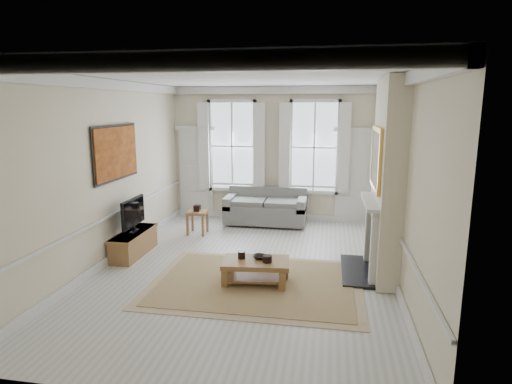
% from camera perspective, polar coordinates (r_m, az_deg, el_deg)
% --- Properties ---
extents(floor, '(7.20, 7.20, 0.00)m').
position_cam_1_polar(floor, '(7.93, -1.39, -10.21)').
color(floor, '#B7B5AD').
rests_on(floor, ground).
extents(ceiling, '(7.20, 7.20, 0.00)m').
position_cam_1_polar(ceiling, '(7.38, -1.53, 15.12)').
color(ceiling, white).
rests_on(ceiling, back_wall).
extents(back_wall, '(5.20, 0.00, 5.20)m').
position_cam_1_polar(back_wall, '(10.99, 2.26, 5.04)').
color(back_wall, beige).
rests_on(back_wall, floor).
extents(left_wall, '(0.00, 7.20, 7.20)m').
position_cam_1_polar(left_wall, '(8.38, -19.19, 2.39)').
color(left_wall, beige).
rests_on(left_wall, floor).
extents(right_wall, '(0.00, 7.20, 7.20)m').
position_cam_1_polar(right_wall, '(7.42, 18.65, 1.33)').
color(right_wall, beige).
rests_on(right_wall, floor).
extents(window_left, '(1.26, 0.20, 2.20)m').
position_cam_1_polar(window_left, '(11.11, -3.18, 6.14)').
color(window_left, '#B2BCC6').
rests_on(window_left, back_wall).
extents(window_right, '(1.26, 0.20, 2.20)m').
position_cam_1_polar(window_right, '(10.83, 7.77, 5.91)').
color(window_right, '#B2BCC6').
rests_on(window_right, back_wall).
extents(door_left, '(0.90, 0.08, 2.30)m').
position_cam_1_polar(door_left, '(11.48, -8.00, 2.44)').
color(door_left, silver).
rests_on(door_left, floor).
extents(door_right, '(0.90, 0.08, 2.30)m').
position_cam_1_polar(door_right, '(10.95, 12.91, 1.82)').
color(door_right, silver).
rests_on(door_right, floor).
extents(painting, '(0.05, 1.66, 1.06)m').
position_cam_1_polar(painting, '(8.57, -18.14, 5.02)').
color(painting, '#BB6520').
rests_on(painting, left_wall).
extents(chimney_breast, '(0.35, 1.70, 3.38)m').
position_cam_1_polar(chimney_breast, '(7.59, 17.13, 1.64)').
color(chimney_breast, beige).
rests_on(chimney_breast, floor).
extents(hearth, '(0.55, 1.50, 0.05)m').
position_cam_1_polar(hearth, '(7.99, 13.34, -10.17)').
color(hearth, black).
rests_on(hearth, floor).
extents(fireplace, '(0.21, 1.45, 1.33)m').
position_cam_1_polar(fireplace, '(7.78, 15.05, -5.34)').
color(fireplace, silver).
rests_on(fireplace, floor).
extents(mirror, '(0.06, 1.26, 1.06)m').
position_cam_1_polar(mirror, '(7.51, 15.65, 4.33)').
color(mirror, gold).
rests_on(mirror, chimney_breast).
extents(sofa, '(2.00, 0.98, 0.90)m').
position_cam_1_polar(sofa, '(10.76, 1.35, -2.29)').
color(sofa, slate).
rests_on(sofa, floor).
extents(side_table, '(0.48, 0.48, 0.54)m').
position_cam_1_polar(side_table, '(9.97, -7.83, -3.14)').
color(side_table, brown).
rests_on(side_table, floor).
extents(rug, '(3.50, 2.60, 0.02)m').
position_cam_1_polar(rug, '(7.31, -0.03, -12.04)').
color(rug, olive).
rests_on(rug, floor).
extents(coffee_table, '(1.16, 0.75, 0.41)m').
position_cam_1_polar(coffee_table, '(7.19, -0.03, -9.69)').
color(coffee_table, brown).
rests_on(coffee_table, rug).
extents(ceramic_pot_a, '(0.13, 0.13, 0.13)m').
position_cam_1_polar(ceramic_pot_a, '(7.23, -1.94, -8.37)').
color(ceramic_pot_a, black).
rests_on(ceramic_pot_a, coffee_table).
extents(ceramic_pot_b, '(0.16, 0.16, 0.11)m').
position_cam_1_polar(ceramic_pot_b, '(7.07, 1.51, -8.91)').
color(ceramic_pot_b, black).
rests_on(ceramic_pot_b, coffee_table).
extents(bowl, '(0.27, 0.27, 0.06)m').
position_cam_1_polar(bowl, '(7.24, 0.50, -8.64)').
color(bowl, black).
rests_on(bowl, coffee_table).
extents(tv_stand, '(0.43, 1.32, 0.47)m').
position_cam_1_polar(tv_stand, '(8.90, -15.96, -6.59)').
color(tv_stand, brown).
rests_on(tv_stand, floor).
extents(tv, '(0.08, 0.90, 0.68)m').
position_cam_1_polar(tv, '(8.72, -16.06, -2.65)').
color(tv, black).
rests_on(tv, tv_stand).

